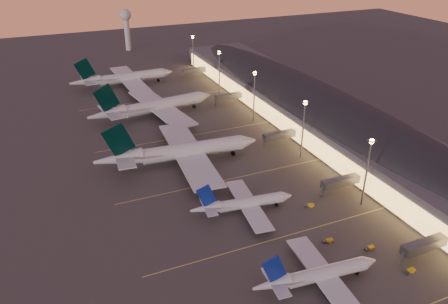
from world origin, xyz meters
TOP-DOWN VIEW (x-y plane):
  - ground at (0.00, 0.00)m, footprint 700.00×700.00m
  - airliner_narrow_south at (-1.56, -26.93)m, footprint 37.73×33.84m
  - airliner_narrow_north at (-5.03, 12.79)m, footprint 36.90×33.18m
  - airliner_wide_near at (-13.87, 54.97)m, footprint 68.81×62.86m
  - airliner_wide_mid at (-9.80, 110.23)m, footprint 68.83×63.29m
  - airliner_wide_far at (-13.52, 166.94)m, footprint 64.65×58.84m
  - terminal_building at (61.84, 72.47)m, footprint 56.35×255.00m
  - light_masts at (36.00, 65.00)m, footprint 2.20×217.20m
  - radar_tower at (10.00, 260.00)m, footprint 9.00×9.00m
  - lane_markings at (0.00, 40.00)m, footprint 90.00×180.36m
  - baggage_tug_a at (25.91, -33.64)m, footprint 3.42×1.60m
  - baggage_tug_b at (22.17, -20.87)m, footprint 3.21×1.48m
  - baggage_tug_c at (18.21, 6.10)m, footprint 3.55×2.19m
  - baggage_tug_d at (12.50, -12.92)m, footprint 3.59×1.88m

SIDE VIEW (x-z plane):
  - ground at x=0.00m, z-range 0.00..0.00m
  - lane_markings at x=0.00m, z-range 0.01..0.01m
  - baggage_tug_b at x=22.17m, z-range -0.04..0.91m
  - baggage_tug_c at x=18.21m, z-range -0.04..0.95m
  - baggage_tug_a at x=25.91m, z-range -0.04..0.96m
  - baggage_tug_d at x=12.50m, z-range -0.04..0.98m
  - airliner_narrow_north at x=-5.03m, z-range -3.18..9.99m
  - airliner_narrow_south at x=-1.56m, z-range -3.25..10.22m
  - airliner_wide_far at x=-13.52m, z-range -5.02..15.68m
  - airliner_wide_near at x=-13.87m, z-range -5.34..16.67m
  - airliner_wide_mid at x=-9.80m, z-range -5.35..16.69m
  - terminal_building at x=61.84m, z-range 0.05..17.51m
  - light_masts at x=36.00m, z-range 4.60..30.50m
  - radar_tower at x=10.00m, z-range 5.62..38.12m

